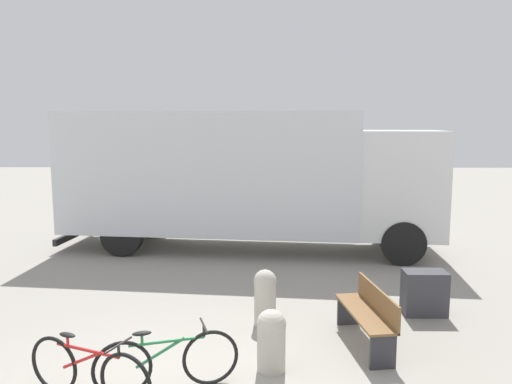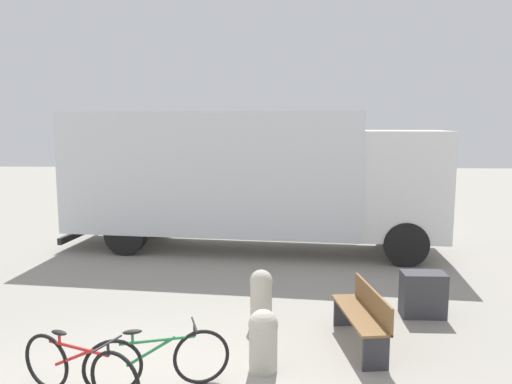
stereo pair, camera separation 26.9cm
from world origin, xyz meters
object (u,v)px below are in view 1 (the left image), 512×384
utility_box (424,293)px  bollard_far_bench (265,295)px  delivery_truck (244,174)px  park_bench (369,313)px  bollard_near_bench (271,338)px  bicycle_near (88,371)px  bicycle_middle (167,362)px

utility_box → bollard_far_bench: bearing=-170.4°
delivery_truck → park_bench: bearing=-64.0°
delivery_truck → bollard_near_bench: 6.35m
bicycle_near → delivery_truck: bearing=100.6°
delivery_truck → bollard_near_bench: bearing=-78.6°
bollard_far_bench → bicycle_middle: bearing=-120.0°
bollard_near_bench → bollard_far_bench: bollard_far_bench is taller
delivery_truck → bicycle_near: delivery_truck is taller
bicycle_near → bicycle_middle: (0.84, 0.24, 0.00)m
bicycle_middle → delivery_truck: bearing=67.3°
bicycle_middle → bollard_far_bench: bollard_far_bench is taller
bicycle_near → bollard_near_bench: (2.05, 0.75, 0.07)m
park_bench → bicycle_middle: park_bench is taller
park_bench → bollard_far_bench: size_ratio=1.81×
bollard_near_bench → bollard_far_bench: size_ratio=0.92×
park_bench → bollard_far_bench: bearing=56.2°
bicycle_near → bollard_far_bench: bollard_far_bench is taller
bicycle_middle → bollard_far_bench: 2.29m
bollard_far_bench → delivery_truck: bearing=96.1°
utility_box → bicycle_near: bearing=-149.9°
bollard_near_bench → utility_box: 3.17m
bicycle_middle → bollard_near_bench: 1.32m
delivery_truck → bicycle_middle: 6.86m
delivery_truck → bollard_far_bench: delivery_truck is taller
utility_box → delivery_truck: bearing=126.1°
bicycle_near → utility_box: size_ratio=2.19×
bicycle_middle → utility_box: bearing=15.7°
bollard_near_bench → utility_box: size_ratio=1.10×
delivery_truck → bollard_far_bench: (0.50, -4.69, -1.39)m
bicycle_middle → bollard_far_bench: bearing=42.8°
bollard_near_bench → bollard_far_bench: (-0.07, 1.47, 0.04)m
park_bench → utility_box: park_bench is taller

